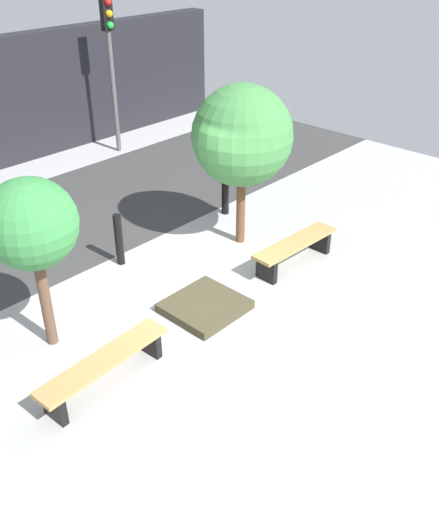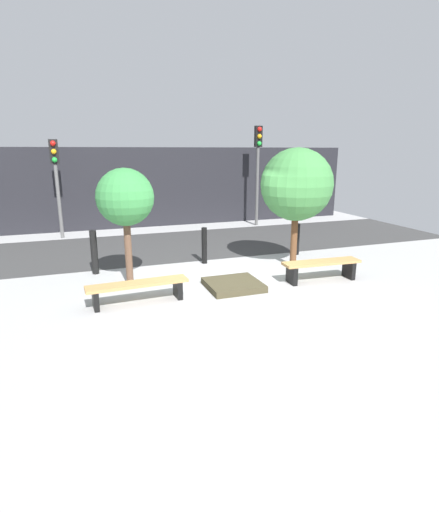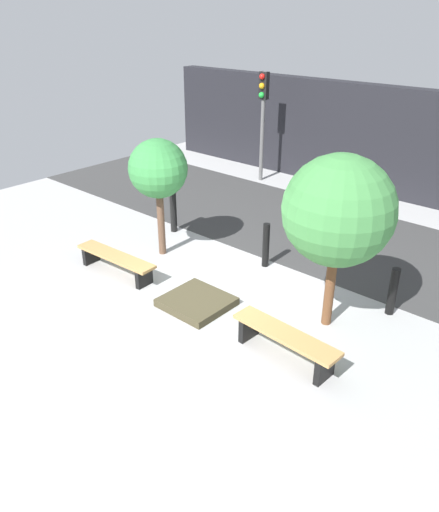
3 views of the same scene
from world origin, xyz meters
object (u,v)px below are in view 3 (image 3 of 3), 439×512
at_px(bollard_center, 393,291).
at_px(planter_bed, 197,302).
at_px(bench_right, 285,340).
at_px(bollard_left, 266,245).
at_px(traffic_light_west, 263,107).
at_px(bench_left, 116,260).
at_px(bollard_far_left, 173,210).
at_px(tree_behind_right_bench, 339,211).
at_px(tree_behind_left_bench, 158,170).

bearing_deg(bollard_center, planter_bed, -142.88).
height_order(bench_right, bollard_left, bollard_left).
height_order(planter_bed, bollard_left, bollard_left).
distance_m(bench_right, traffic_light_west, 9.25).
bearing_deg(bench_left, planter_bed, 2.28).
height_order(bench_right, bollard_far_left, bollard_far_left).
distance_m(bench_left, bollard_left, 3.13).
bearing_deg(tree_behind_right_bench, bollard_left, 153.85).
bearing_deg(bollard_center, tree_behind_left_bench, -168.11).
distance_m(tree_behind_left_bench, tree_behind_right_bench, 4.20).
xyz_separation_m(bench_left, bollard_far_left, (-0.70, 2.32, 0.22)).
bearing_deg(bench_right, bollard_left, 135.33).
xyz_separation_m(bench_left, bollard_left, (2.10, 2.32, 0.17)).
height_order(planter_bed, tree_behind_right_bench, tree_behind_right_bench).
bearing_deg(planter_bed, bench_left, -174.55).
distance_m(planter_bed, tree_behind_left_bench, 3.01).
bearing_deg(bollard_far_left, bench_left, -73.22).
distance_m(bench_left, bollard_far_left, 2.43).
bearing_deg(tree_behind_left_bench, bench_left, -90.00).
bearing_deg(bollard_center, tree_behind_right_bench, -124.14).
relative_size(bench_left, bollard_left, 2.07).
bearing_deg(tree_behind_right_bench, planter_bed, -152.63).
height_order(bench_left, bollard_center, bollard_center).
relative_size(bollard_center, traffic_light_west, 0.28).
relative_size(bench_right, bollard_far_left, 1.72).
bearing_deg(bollard_left, bench_right, -47.83).
bearing_deg(bench_right, bench_left, -176.84).
xyz_separation_m(bench_right, tree_behind_left_bench, (-4.20, 1.29, 1.59)).
bearing_deg(traffic_light_west, tree_behind_left_bench, -74.58).
distance_m(bench_left, bollard_center, 5.42).
bearing_deg(bollard_left, planter_bed, -90.00).
bearing_deg(bench_right, tree_behind_right_bench, 93.16).
distance_m(bench_left, tree_behind_right_bench, 4.74).
height_order(tree_behind_left_bench, traffic_light_west, traffic_light_west).
bearing_deg(bench_left, tree_behind_left_bench, 86.84).
relative_size(tree_behind_left_bench, tree_behind_right_bench, 0.86).
xyz_separation_m(tree_behind_right_bench, bollard_far_left, (-4.89, 1.03, -1.55)).
bearing_deg(bollard_left, bench_left, -132.17).
bearing_deg(bench_right, bollard_far_left, 157.84).
bearing_deg(bollard_far_left, traffic_light_west, 100.58).
distance_m(planter_bed, bollard_center, 3.53).
relative_size(planter_bed, tree_behind_left_bench, 0.45).
xyz_separation_m(tree_behind_left_bench, bollard_center, (4.89, 1.03, -1.48)).
xyz_separation_m(planter_bed, bollard_center, (2.80, 2.12, 0.38)).
height_order(tree_behind_right_bench, bollard_left, tree_behind_right_bench).
relative_size(tree_behind_left_bench, bollard_center, 2.84).
bearing_deg(traffic_light_west, tree_behind_right_bench, -44.61).
xyz_separation_m(tree_behind_right_bench, traffic_light_west, (-5.76, 5.69, 0.18)).
relative_size(planter_bed, bollard_left, 1.20).
distance_m(bollard_left, bollard_center, 2.80).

